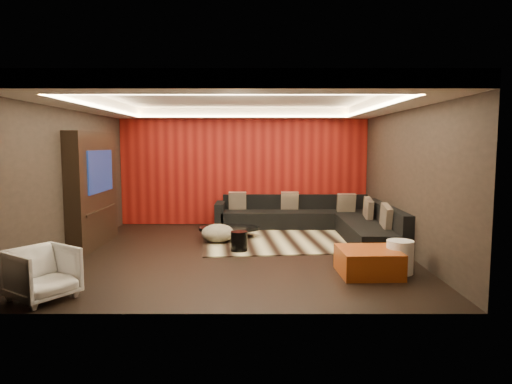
{
  "coord_description": "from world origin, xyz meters",
  "views": [
    {
      "loc": [
        0.3,
        -8.13,
        1.97
      ],
      "look_at": [
        0.3,
        0.6,
        1.05
      ],
      "focal_mm": 32.0,
      "sensor_mm": 36.0,
      "label": 1
    }
  ],
  "objects_px": {
    "drum_stool": "(239,241)",
    "sectional_sofa": "(321,221)",
    "white_side_table": "(400,257)",
    "orange_ottoman": "(368,262)",
    "coffee_table": "(229,232)",
    "armchair": "(42,274)"
  },
  "relations": [
    {
      "from": "orange_ottoman",
      "to": "sectional_sofa",
      "type": "xyz_separation_m",
      "value": [
        -0.27,
        3.25,
        0.07
      ]
    },
    {
      "from": "orange_ottoman",
      "to": "armchair",
      "type": "height_order",
      "value": "armchair"
    },
    {
      "from": "coffee_table",
      "to": "white_side_table",
      "type": "height_order",
      "value": "white_side_table"
    },
    {
      "from": "drum_stool",
      "to": "armchair",
      "type": "xyz_separation_m",
      "value": [
        -2.4,
        -2.57,
        0.14
      ]
    },
    {
      "from": "coffee_table",
      "to": "armchair",
      "type": "height_order",
      "value": "armchair"
    },
    {
      "from": "white_side_table",
      "to": "orange_ottoman",
      "type": "xyz_separation_m",
      "value": [
        -0.5,
        -0.07,
        -0.06
      ]
    },
    {
      "from": "white_side_table",
      "to": "orange_ottoman",
      "type": "relative_size",
      "value": 0.58
    },
    {
      "from": "drum_stool",
      "to": "orange_ottoman",
      "type": "distance_m",
      "value": 2.48
    },
    {
      "from": "drum_stool",
      "to": "sectional_sofa",
      "type": "relative_size",
      "value": 0.1
    },
    {
      "from": "white_side_table",
      "to": "orange_ottoman",
      "type": "bearing_deg",
      "value": -171.51
    },
    {
      "from": "orange_ottoman",
      "to": "sectional_sofa",
      "type": "relative_size",
      "value": 0.24
    },
    {
      "from": "white_side_table",
      "to": "armchair",
      "type": "distance_m",
      "value": 5.05
    },
    {
      "from": "drum_stool",
      "to": "armchair",
      "type": "bearing_deg",
      "value": -133.02
    },
    {
      "from": "orange_ottoman",
      "to": "coffee_table",
      "type": "bearing_deg",
      "value": 129.86
    },
    {
      "from": "armchair",
      "to": "coffee_table",
      "type": "bearing_deg",
      "value": 5.26
    },
    {
      "from": "white_side_table",
      "to": "sectional_sofa",
      "type": "xyz_separation_m",
      "value": [
        -0.77,
        3.17,
        0.01
      ]
    },
    {
      "from": "drum_stool",
      "to": "sectional_sofa",
      "type": "height_order",
      "value": "sectional_sofa"
    },
    {
      "from": "white_side_table",
      "to": "sectional_sofa",
      "type": "height_order",
      "value": "sectional_sofa"
    },
    {
      "from": "coffee_table",
      "to": "orange_ottoman",
      "type": "relative_size",
      "value": 1.46
    },
    {
      "from": "drum_stool",
      "to": "orange_ottoman",
      "type": "height_order",
      "value": "orange_ottoman"
    },
    {
      "from": "drum_stool",
      "to": "armchair",
      "type": "relative_size",
      "value": 0.49
    },
    {
      "from": "white_side_table",
      "to": "armchair",
      "type": "height_order",
      "value": "armchair"
    }
  ]
}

